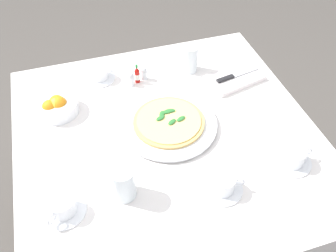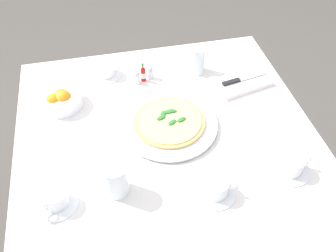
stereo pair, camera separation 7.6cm
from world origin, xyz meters
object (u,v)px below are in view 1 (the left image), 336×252
water_glass_far_left (190,60)px  pepper_shaker (131,80)px  coffee_cup_far_right (223,184)px  salt_shaker (143,74)px  water_glass_center_back (123,184)px  coffee_cup_near_left (293,157)px  dinner_knife (236,75)px  coffee_cup_right_edge (99,73)px  pizza (169,121)px  napkin_folded (235,78)px  pizza_plate (169,124)px  citrus_bowl (57,106)px  hot_sauce_bottle (137,75)px  coffee_cup_near_right (63,207)px

water_glass_far_left → pepper_shaker: size_ratio=2.04×
coffee_cup_far_right → salt_shaker: size_ratio=2.32×
water_glass_center_back → salt_shaker: 0.55m
coffee_cup_near_left → dinner_knife: 0.44m
coffee_cup_right_edge → pizza: bearing=-60.9°
coffee_cup_far_right → napkin_folded: (0.26, 0.47, -0.02)m
pizza_plate → coffee_cup_near_left: bearing=-39.5°
pepper_shaker → pizza: bearing=-74.3°
napkin_folded → citrus_bowl: (-0.70, 0.02, 0.02)m
hot_sauce_bottle → pepper_shaker: 0.03m
water_glass_center_back → pepper_shaker: (0.14, 0.50, -0.03)m
coffee_cup_right_edge → hot_sauce_bottle: (0.14, -0.07, 0.01)m
coffee_cup_near_right → citrus_bowl: size_ratio=0.87×
coffee_cup_right_edge → coffee_cup_far_right: 0.70m
pizza_plate → hot_sauce_bottle: (-0.05, 0.27, 0.02)m
coffee_cup_near_left → coffee_cup_right_edge: bearing=130.3°
coffee_cup_far_right → hot_sauce_bottle: 0.59m
water_glass_center_back → dinner_knife: bearing=36.2°
pizza → dinner_knife: (0.34, 0.17, -0.00)m
dinner_knife → napkin_folded: bearing=-180.0°
coffee_cup_far_right → pepper_shaker: 0.59m
pizza → coffee_cup_right_edge: coffee_cup_right_edge is taller
pizza_plate → pizza: size_ratio=1.36×
coffee_cup_near_right → pepper_shaker: (0.32, 0.50, -0.00)m
coffee_cup_near_left → napkin_folded: size_ratio=0.54×
water_glass_far_left → salt_shaker: water_glass_far_left is taller
coffee_cup_far_right → pizza: bearing=104.0°
water_glass_far_left → pepper_shaker: 0.26m
salt_shaker → coffee_cup_near_right: bearing=-125.7°
water_glass_center_back → hot_sauce_bottle: 0.53m
dinner_knife → water_glass_center_back: bearing=-154.5°
water_glass_far_left → dinner_knife: 0.20m
napkin_folded → salt_shaker: bearing=149.0°
napkin_folded → hot_sauce_bottle: 0.39m
coffee_cup_far_right → dinner_knife: coffee_cup_far_right is taller
pizza_plate → water_glass_center_back: bearing=-132.6°
dinner_knife → coffee_cup_far_right: bearing=-129.4°
coffee_cup_far_right → citrus_bowl: citrus_bowl is taller
dinner_knife → coffee_cup_near_left: bearing=-101.0°
coffee_cup_right_edge → hot_sauce_bottle: size_ratio=1.57×
coffee_cup_near_right → napkin_folded: size_ratio=0.53×
pizza → coffee_cup_far_right: 0.31m
pizza → dinner_knife: 0.38m
water_glass_far_left → salt_shaker: size_ratio=2.04×
pizza_plate → pizza: bearing=73.7°
coffee_cup_far_right → pizza_plate: bearing=104.0°
coffee_cup_near_left → hot_sauce_bottle: hot_sauce_bottle is taller
pizza_plate → coffee_cup_far_right: bearing=-76.0°
citrus_bowl → coffee_cup_near_left: bearing=-33.7°
coffee_cup_near_left → hot_sauce_bottle: bearing=124.6°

